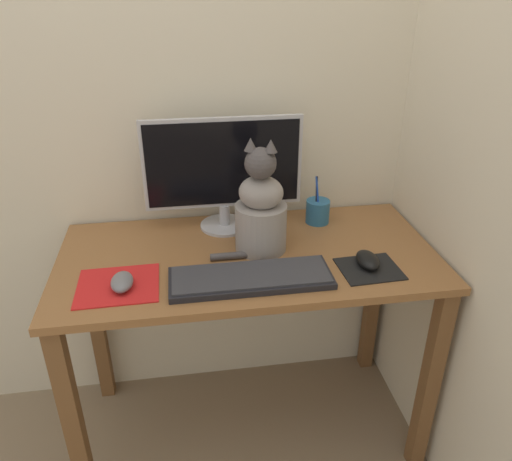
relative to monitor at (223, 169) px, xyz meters
name	(u,v)px	position (x,y,z in m)	size (l,w,h in m)	color
ground_plane	(249,423)	(0.05, -0.20, -0.97)	(12.00, 12.00, 0.00)	#847056
wall_back	(233,74)	(0.05, 0.13, 0.28)	(7.00, 0.04, 2.50)	beige
wall_side_right	(461,89)	(0.68, -0.20, 0.28)	(0.04, 7.00, 2.50)	beige
desk	(248,286)	(0.05, -0.20, -0.34)	(1.19, 0.59, 0.76)	brown
monitor	(223,169)	(0.00, 0.00, 0.00)	(0.52, 0.17, 0.38)	#B2B2B7
keyboard	(251,277)	(0.04, -0.36, -0.20)	(0.47, 0.17, 0.02)	black
mousepad_left	(118,285)	(-0.34, -0.32, -0.21)	(0.23, 0.20, 0.00)	red
mousepad_right	(369,269)	(0.40, -0.35, -0.21)	(0.18, 0.16, 0.00)	black
computer_mouse_left	(122,282)	(-0.32, -0.34, -0.19)	(0.06, 0.10, 0.04)	slate
computer_mouse_right	(368,260)	(0.40, -0.33, -0.19)	(0.06, 0.11, 0.04)	black
cat	(261,210)	(0.10, -0.18, -0.07)	(0.27, 0.21, 0.37)	gray
pen_cup	(318,211)	(0.33, -0.01, -0.17)	(0.08, 0.08, 0.17)	#286089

